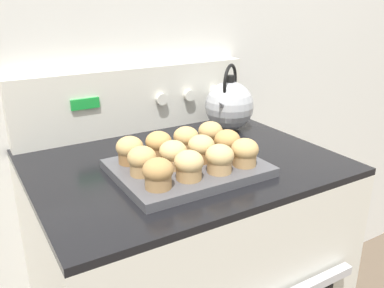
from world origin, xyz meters
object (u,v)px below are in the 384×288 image
(muffin_r1_c2, at_px, (201,148))
(muffin_r2_c2, at_px, (186,139))
(muffin_pan, at_px, (188,168))
(muffin_r0_c1, at_px, (189,165))
(muffin_r0_c2, at_px, (220,159))
(tea_kettle, at_px, (229,105))
(muffin_r0_c0, at_px, (158,173))
(muffin_r2_c0, at_px, (130,150))
(muffin_r2_c1, at_px, (159,144))
(muffin_r0_c3, at_px, (245,152))
(muffin_r1_c0, at_px, (142,161))
(muffin_r1_c3, at_px, (227,143))
(muffin_r2_c3, at_px, (210,134))
(muffin_r1_c1, at_px, (173,154))

(muffin_r1_c2, distance_m, muffin_r2_c2, 0.08)
(muffin_pan, relative_size, muffin_r1_c2, 5.23)
(muffin_r0_c1, distance_m, muffin_r2_c2, 0.17)
(muffin_r0_c2, distance_m, tea_kettle, 0.40)
(muffin_r1_c2, bearing_deg, muffin_r0_c0, -153.41)
(muffin_r0_c2, height_order, muffin_r2_c0, same)
(muffin_r2_c1, distance_m, tea_kettle, 0.36)
(muffin_r2_c0, bearing_deg, muffin_r1_c2, -27.32)
(muffin_pan, xyz_separation_m, muffin_r0_c2, (0.04, -0.08, 0.04))
(muffin_r2_c1, height_order, muffin_r2_c2, same)
(muffin_r0_c3, distance_m, muffin_r1_c0, 0.25)
(muffin_r1_c2, height_order, muffin_r1_c3, same)
(muffin_r0_c0, bearing_deg, muffin_r2_c0, 89.08)
(muffin_r2_c3, bearing_deg, muffin_r0_c0, -146.14)
(muffin_r0_c1, bearing_deg, tea_kettle, 42.58)
(muffin_r1_c2, bearing_deg, muffin_r2_c2, 89.09)
(muffin_r0_c1, height_order, muffin_r1_c3, same)
(muffin_r0_c0, xyz_separation_m, tea_kettle, (0.41, 0.31, 0.03))
(muffin_r1_c2, relative_size, tea_kettle, 0.32)
(muffin_r0_c2, distance_m, muffin_r1_c1, 0.11)
(muffin_r0_c3, bearing_deg, muffin_r2_c3, 88.09)
(muffin_r0_c1, distance_m, muffin_r1_c3, 0.18)
(muffin_r0_c3, distance_m, muffin_r2_c2, 0.17)
(muffin_r0_c0, distance_m, tea_kettle, 0.51)
(muffin_r2_c3, bearing_deg, muffin_r0_c1, -135.77)
(muffin_r1_c1, bearing_deg, muffin_r0_c3, -26.24)
(muffin_r2_c0, bearing_deg, muffin_pan, -34.45)
(muffin_r2_c2, height_order, muffin_r2_c3, same)
(muffin_r0_c0, height_order, muffin_r1_c3, same)
(muffin_r0_c2, xyz_separation_m, muffin_r1_c2, (-0.00, 0.08, 0.00))
(muffin_pan, relative_size, muffin_r0_c1, 5.23)
(muffin_r0_c3, height_order, muffin_r1_c3, same)
(muffin_r2_c1, bearing_deg, muffin_r0_c1, -90.76)
(muffin_r2_c3, bearing_deg, muffin_r1_c1, -153.05)
(muffin_r1_c3, xyz_separation_m, muffin_r2_c2, (-0.08, 0.08, 0.00))
(muffin_r0_c0, xyz_separation_m, muffin_r2_c2, (0.16, 0.16, 0.00))
(muffin_r2_c1, bearing_deg, muffin_r1_c1, -90.88)
(muffin_r1_c0, distance_m, muffin_r2_c1, 0.11)
(muffin_pan, relative_size, muffin_r0_c0, 5.23)
(muffin_pan, distance_m, muffin_r0_c3, 0.15)
(muffin_r2_c2, bearing_deg, muffin_r1_c0, -155.09)
(muffin_r0_c1, xyz_separation_m, tea_kettle, (0.33, 0.30, 0.03))
(muffin_r0_c3, distance_m, muffin_r1_c1, 0.18)
(muffin_r2_c3, bearing_deg, muffin_r0_c3, -91.91)
(muffin_r0_c1, bearing_deg, muffin_pan, 61.54)
(muffin_r1_c3, xyz_separation_m, muffin_r2_c0, (-0.24, 0.08, 0.00))
(muffin_r1_c0, height_order, muffin_r1_c1, same)
(muffin_pan, xyz_separation_m, muffin_r1_c0, (-0.12, 0.00, 0.04))
(muffin_r1_c1, relative_size, muffin_r2_c3, 1.00)
(muffin_r1_c0, xyz_separation_m, muffin_r2_c1, (0.08, 0.08, 0.00))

